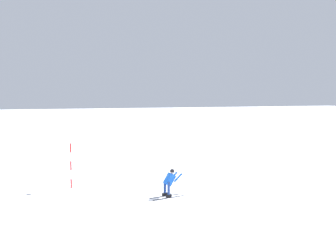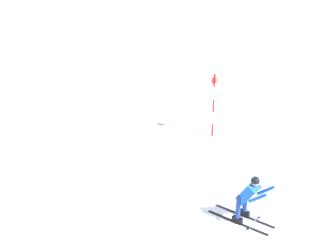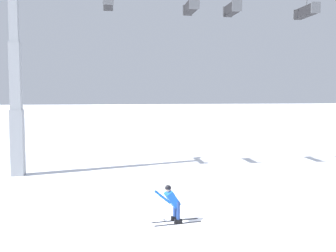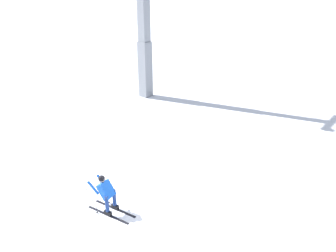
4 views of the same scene
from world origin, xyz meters
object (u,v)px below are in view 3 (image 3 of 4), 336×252
object	(u,v)px
skier_carving_main	(172,201)
chairlift_seat_middle	(231,8)
chairlift_seat_nearest	(107,2)
lift_tower_near	(16,88)
chairlift_seat_second	(190,7)
chairlift_seat_fourth	(305,11)

from	to	relation	value
skier_carving_main	chairlift_seat_middle	world-z (taller)	chairlift_seat_middle
chairlift_seat_nearest	skier_carving_main	bearing A→B (deg)	-76.57
skier_carving_main	chairlift_seat_middle	size ratio (longest dim) A/B	0.77
lift_tower_near	chairlift_seat_middle	bearing A→B (deg)	0.00
chairlift_seat_second	chairlift_seat_fourth	distance (m)	7.02
lift_tower_near	chairlift_seat_second	xyz separation A→B (m)	(9.72, 0.00, 4.65)
skier_carving_main	chairlift_seat_nearest	xyz separation A→B (m)	(-2.28, 9.53, 8.88)
lift_tower_near	chairlift_seat_fourth	xyz separation A→B (m)	(16.74, 0.00, 4.58)
skier_carving_main	chairlift_seat_second	distance (m)	13.15
chairlift_seat_middle	chairlift_seat_fourth	xyz separation A→B (m)	(4.57, 0.00, -0.04)
chairlift_seat_second	chairlift_seat_nearest	bearing A→B (deg)	180.00
skier_carving_main	chairlift_seat_fourth	bearing A→B (deg)	45.26
skier_carving_main	chairlift_seat_second	bearing A→B (deg)	75.73
chairlift_seat_second	chairlift_seat_middle	bearing A→B (deg)	0.00
lift_tower_near	chairlift_seat_second	size ratio (longest dim) A/B	5.02
lift_tower_near	chairlift_seat_fourth	world-z (taller)	lift_tower_near
chairlift_seat_nearest	chairlift_seat_middle	distance (m)	7.15
skier_carving_main	chairlift_seat_nearest	bearing A→B (deg)	103.43
chairlift_seat_middle	chairlift_seat_fourth	size ratio (longest dim) A/B	0.98
lift_tower_near	skier_carving_main	bearing A→B (deg)	-52.55
skier_carving_main	chairlift_seat_middle	bearing A→B (deg)	62.92
chairlift_seat_second	chairlift_seat_fourth	world-z (taller)	same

